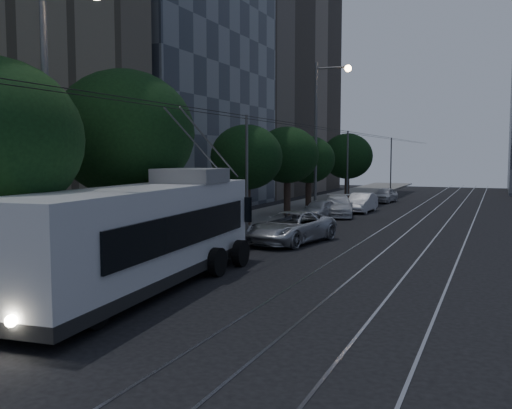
{
  "coord_description": "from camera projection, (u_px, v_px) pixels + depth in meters",
  "views": [
    {
      "loc": [
        6.11,
        -15.48,
        4.07
      ],
      "look_at": [
        -1.85,
        3.08,
        2.31
      ],
      "focal_mm": 40.0,
      "sensor_mm": 36.0,
      "label": 1
    }
  ],
  "objects": [
    {
      "name": "car_white_a",
      "position": [
        319.0,
        209.0,
        35.92
      ],
      "size": [
        2.02,
        3.91,
        1.27
      ],
      "primitive_type": "imported",
      "rotation": [
        0.0,
        0.0,
        -0.14
      ],
      "color": "silver",
      "rests_on": "ground"
    },
    {
      "name": "tree_2",
      "position": [
        247.0,
        158.0,
        31.78
      ],
      "size": [
        4.04,
        4.04,
        5.76
      ],
      "color": "black",
      "rests_on": "ground"
    },
    {
      "name": "car_white_c",
      "position": [
        361.0,
        203.0,
        40.44
      ],
      "size": [
        1.59,
        4.17,
        1.36
      ],
      "primitive_type": "imported",
      "rotation": [
        0.0,
        0.0,
        -0.04
      ],
      "color": "white",
      "rests_on": "ground"
    },
    {
      "name": "streetlamp_far",
      "position": [
        322.0,
        124.0,
        37.47
      ],
      "size": [
        2.44,
        0.44,
        10.1
      ],
      "color": "#5E5E61",
      "rests_on": "ground"
    },
    {
      "name": "car_white_d",
      "position": [
        385.0,
        195.0,
        48.75
      ],
      "size": [
        1.87,
        3.89,
        1.28
      ],
      "primitive_type": "imported",
      "rotation": [
        0.0,
        0.0,
        -0.1
      ],
      "color": "silver",
      "rests_on": "ground"
    },
    {
      "name": "tram_rails",
      "position": [
        433.0,
        223.0,
        34.26
      ],
      "size": [
        4.52,
        90.0,
        0.02
      ],
      "color": "#9C9BA4",
      "rests_on": "ground"
    },
    {
      "name": "pickup_silver",
      "position": [
        291.0,
        227.0,
        26.33
      ],
      "size": [
        3.38,
        5.59,
        1.45
      ],
      "primitive_type": "imported",
      "rotation": [
        0.0,
        0.0,
        -0.2
      ],
      "color": "#BABCC3",
      "rests_on": "ground"
    },
    {
      "name": "tree_3",
      "position": [
        287.0,
        155.0,
        36.58
      ],
      "size": [
        4.03,
        4.03,
        5.88
      ],
      "color": "black",
      "rests_on": "ground"
    },
    {
      "name": "overhead_wires",
      "position": [
        314.0,
        164.0,
        36.89
      ],
      "size": [
        2.23,
        90.0,
        6.0
      ],
      "color": "black",
      "rests_on": "ground"
    },
    {
      "name": "trolleybus",
      "position": [
        146.0,
        235.0,
        17.24
      ],
      "size": [
        3.57,
        12.13,
        5.63
      ],
      "rotation": [
        0.0,
        0.0,
        0.09
      ],
      "color": "silver",
      "rests_on": "ground"
    },
    {
      "name": "tree_5",
      "position": [
        347.0,
        156.0,
        51.5
      ],
      "size": [
        4.56,
        4.56,
        5.99
      ],
      "color": "black",
      "rests_on": "ground"
    },
    {
      "name": "building_tan_far",
      "position": [
        252.0,
        30.0,
        61.32
      ],
      "size": [
        14.4,
        22.4,
        34.8
      ],
      "color": "slate",
      "rests_on": "ground"
    },
    {
      "name": "streetlamp_near",
      "position": [
        57.0,
        108.0,
        15.99
      ],
      "size": [
        2.18,
        0.44,
        8.84
      ],
      "color": "#5E5E61",
      "rests_on": "ground"
    },
    {
      "name": "building_glass_mid",
      "position": [
        147.0,
        32.0,
        43.36
      ],
      "size": [
        14.4,
        18.4,
        26.8
      ],
      "color": "#3C424D",
      "rests_on": "ground"
    },
    {
      "name": "tree_1",
      "position": [
        124.0,
        134.0,
        21.5
      ],
      "size": [
        5.31,
        5.31,
        7.27
      ],
      "color": "black",
      "rests_on": "ground"
    },
    {
      "name": "sidewalk",
      "position": [
        278.0,
        215.0,
        38.18
      ],
      "size": [
        5.0,
        90.0,
        0.15
      ],
      "primitive_type": "cube",
      "color": "slate",
      "rests_on": "ground"
    },
    {
      "name": "car_white_b",
      "position": [
        338.0,
        206.0,
        37.64
      ],
      "size": [
        3.04,
        5.12,
        1.39
      ],
      "primitive_type": "imported",
      "rotation": [
        0.0,
        0.0,
        0.24
      ],
      "color": "silver",
      "rests_on": "ground"
    },
    {
      "name": "ground",
      "position": [
        272.0,
        292.0,
        16.93
      ],
      "size": [
        120.0,
        120.0,
        0.0
      ],
      "primitive_type": "plane",
      "color": "black",
      "rests_on": "ground"
    },
    {
      "name": "tree_4",
      "position": [
        309.0,
        160.0,
        42.3
      ],
      "size": [
        3.89,
        3.89,
        5.47
      ],
      "color": "black",
      "rests_on": "ground"
    }
  ]
}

